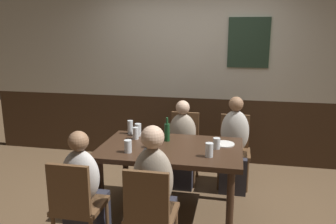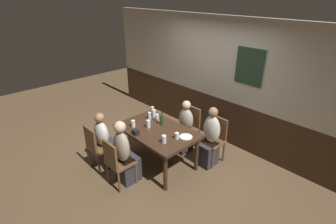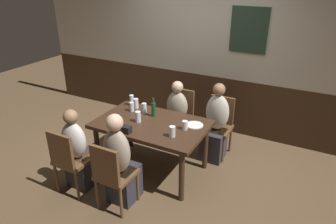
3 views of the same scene
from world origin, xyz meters
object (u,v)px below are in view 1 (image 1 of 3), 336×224
at_px(chair_mid_far, 184,143).
at_px(chair_right_far, 234,146).
at_px(person_left_near, 85,198).
at_px(person_right_far, 234,151).
at_px(tumbler_water, 154,142).
at_px(chair_left_near, 76,203).
at_px(pint_glass_stout, 136,134).
at_px(dining_table, 171,155).
at_px(condiment_caddy, 149,155).
at_px(pint_glass_amber, 153,134).
at_px(highball_clear, 138,130).
at_px(beer_glass_tall, 128,147).
at_px(beer_bottle_green, 167,132).
at_px(plate_white_large, 224,144).
at_px(person_mid_far, 182,150).
at_px(beer_glass_half, 130,128).
at_px(pint_glass_pale, 217,144).
at_px(tumbler_short, 209,150).
at_px(person_mid_near, 155,201).
at_px(chair_mid_near, 150,211).

distance_m(chair_mid_far, chair_right_far, 0.64).
relative_size(person_left_near, person_right_far, 0.95).
distance_m(chair_right_far, tumbler_water, 1.28).
relative_size(chair_left_near, pint_glass_stout, 6.55).
bearing_deg(dining_table, condiment_caddy, -108.84).
xyz_separation_m(pint_glass_stout, pint_glass_amber, (0.19, 0.04, 0.00)).
bearing_deg(highball_clear, beer_glass_tall, -83.89).
xyz_separation_m(person_right_far, beer_bottle_green, (-0.72, -0.53, 0.36)).
height_order(chair_right_far, plate_white_large, chair_right_far).
distance_m(person_mid_far, person_right_far, 0.64).
height_order(beer_glass_tall, beer_glass_half, beer_glass_half).
xyz_separation_m(tumbler_water, beer_glass_tall, (-0.21, -0.18, -0.01)).
xyz_separation_m(chair_left_near, person_right_far, (1.29, 1.60, -0.01)).
bearing_deg(pint_glass_pale, chair_left_near, -140.47).
height_order(beer_glass_tall, beer_bottle_green, beer_bottle_green).
relative_size(tumbler_water, beer_glass_tall, 1.17).
bearing_deg(condiment_caddy, tumbler_short, 17.77).
height_order(chair_left_near, highball_clear, highball_clear).
height_order(dining_table, person_left_near, person_left_near).
distance_m(beer_glass_tall, beer_bottle_green, 0.53).
distance_m(person_mid_near, beer_glass_tall, 0.68).
bearing_deg(pint_glass_stout, pint_glass_pale, -9.18).
distance_m(person_mid_far, beer_glass_half, 0.75).
bearing_deg(condiment_caddy, pint_glass_pale, 35.03).
xyz_separation_m(person_mid_far, pint_glass_pale, (0.47, -0.68, 0.34)).
distance_m(person_left_near, highball_clear, 1.10).
bearing_deg(chair_left_near, chair_mid_near, 0.00).
xyz_separation_m(plate_white_large, condiment_caddy, (-0.67, -0.57, 0.04)).
bearing_deg(chair_right_far, plate_white_large, -98.91).
distance_m(tumbler_water, beer_glass_tall, 0.28).
height_order(chair_left_near, chair_mid_near, same).
distance_m(dining_table, pint_glass_pale, 0.49).
relative_size(tumbler_short, pint_glass_pale, 1.20).
bearing_deg(pint_glass_stout, person_mid_near, -64.38).
distance_m(dining_table, chair_mid_near, 0.89).
bearing_deg(person_mid_far, tumbler_water, -102.13).
bearing_deg(person_right_far, dining_table, -131.90).
distance_m(highball_clear, beer_glass_tall, 0.55).
bearing_deg(chair_mid_far, chair_left_near, -110.10).
height_order(beer_glass_tall, condiment_caddy, beer_glass_tall).
distance_m(highball_clear, pint_glass_pale, 0.95).
bearing_deg(beer_glass_half, person_right_far, 16.65).
distance_m(chair_left_near, beer_glass_half, 1.28).
relative_size(person_right_far, pint_glass_pale, 10.09).
distance_m(person_right_far, pint_glass_stout, 1.24).
xyz_separation_m(chair_mid_near, plate_white_large, (0.54, 1.07, 0.25)).
xyz_separation_m(chair_left_near, plate_white_large, (1.18, 1.07, 0.25)).
relative_size(chair_left_near, beer_glass_tall, 6.98).
bearing_deg(pint_glass_pale, plate_white_large, 65.65).
distance_m(chair_right_far, beer_bottle_green, 1.06).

